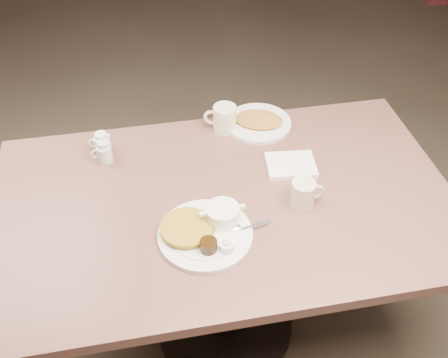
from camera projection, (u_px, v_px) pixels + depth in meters
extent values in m
cube|color=#4C3F33|center=(225.00, 326.00, 2.20)|extent=(7.00, 8.00, 0.02)
cube|color=#84564C|center=(225.00, 203.00, 1.70)|extent=(1.50, 0.90, 0.04)
cylinder|color=black|center=(225.00, 270.00, 1.94)|extent=(0.14, 0.14, 0.69)
cylinder|color=black|center=(225.00, 323.00, 2.18)|extent=(0.56, 0.56, 0.03)
cylinder|color=white|center=(205.00, 235.00, 1.56)|extent=(0.31, 0.31, 0.01)
cylinder|color=white|center=(205.00, 233.00, 1.56)|extent=(0.23, 0.23, 0.00)
cylinder|color=#B98F22|center=(188.00, 228.00, 1.56)|extent=(0.18, 0.18, 0.01)
cylinder|color=#B98F22|center=(187.00, 227.00, 1.55)|extent=(0.17, 0.17, 0.01)
cylinder|color=white|center=(223.00, 214.00, 1.58)|extent=(0.11, 0.11, 0.05)
cube|color=white|center=(203.00, 214.00, 1.55)|extent=(0.02, 0.01, 0.01)
cube|color=white|center=(242.00, 207.00, 1.58)|extent=(0.02, 0.01, 0.01)
ellipsoid|color=white|center=(218.00, 211.00, 1.57)|extent=(0.05, 0.05, 0.03)
ellipsoid|color=white|center=(228.00, 212.00, 1.57)|extent=(0.04, 0.04, 0.02)
cylinder|color=black|center=(209.00, 246.00, 1.50)|extent=(0.05, 0.05, 0.04)
cylinder|color=white|center=(227.00, 246.00, 1.50)|extent=(0.05, 0.05, 0.03)
ellipsoid|color=#FFFEBD|center=(227.00, 243.00, 1.49)|extent=(0.03, 0.03, 0.02)
cube|color=white|center=(254.00, 226.00, 1.58)|extent=(0.11, 0.03, 0.00)
ellipsoid|color=white|center=(235.00, 227.00, 1.57)|extent=(0.04, 0.03, 0.01)
cylinder|color=silver|center=(303.00, 194.00, 1.64)|extent=(0.08, 0.08, 0.09)
cylinder|color=black|center=(304.00, 184.00, 1.61)|extent=(0.06, 0.06, 0.01)
torus|color=silver|center=(316.00, 192.00, 1.65)|extent=(0.06, 0.01, 0.06)
cube|color=white|center=(291.00, 165.00, 1.80)|extent=(0.18, 0.15, 0.02)
cylinder|color=white|center=(225.00, 118.00, 1.93)|extent=(0.11, 0.11, 0.10)
torus|color=white|center=(212.00, 118.00, 1.93)|extent=(0.06, 0.03, 0.06)
cylinder|color=white|center=(105.00, 154.00, 1.81)|extent=(0.07, 0.07, 0.06)
cylinder|color=white|center=(103.00, 145.00, 1.78)|extent=(0.05, 0.05, 0.02)
cone|color=white|center=(109.00, 145.00, 1.79)|extent=(0.02, 0.02, 0.02)
torus|color=white|center=(96.00, 154.00, 1.80)|extent=(0.04, 0.01, 0.04)
cylinder|color=white|center=(103.00, 145.00, 1.85)|extent=(0.07, 0.07, 0.06)
cylinder|color=white|center=(101.00, 136.00, 1.82)|extent=(0.05, 0.05, 0.02)
cone|color=white|center=(107.00, 137.00, 1.82)|extent=(0.02, 0.02, 0.02)
torus|color=white|center=(94.00, 143.00, 1.84)|extent=(0.04, 0.02, 0.04)
cylinder|color=white|center=(258.00, 123.00, 1.98)|extent=(0.32, 0.32, 0.01)
ellipsoid|color=#C8823A|center=(258.00, 119.00, 1.97)|extent=(0.22, 0.19, 0.02)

